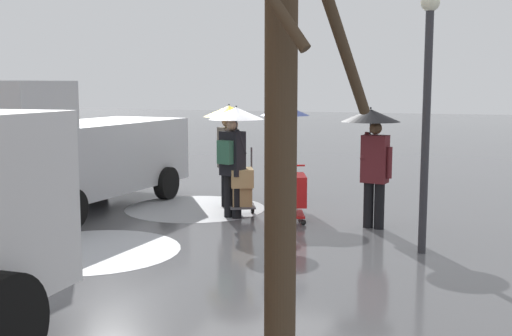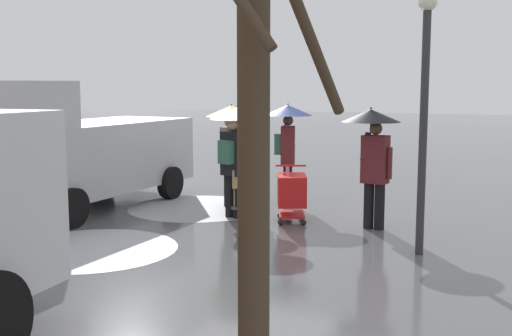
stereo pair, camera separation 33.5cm
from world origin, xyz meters
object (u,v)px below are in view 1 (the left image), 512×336
hand_dolly_boxes (242,187)px  pedestrian_far_side (234,136)px  shopping_cart_vendor (291,191)px  street_lamp (427,96)px  pedestrian_black_side (372,139)px  pedestrian_white_side (228,131)px  pedestrian_pink_side (284,130)px  cargo_van_parked_right (74,153)px  bare_tree_near (283,154)px

hand_dolly_boxes → pedestrian_far_side: pedestrian_far_side is taller
shopping_cart_vendor → street_lamp: bearing=150.5°
pedestrian_black_side → pedestrian_white_side: bearing=-14.9°
pedestrian_pink_side → pedestrian_far_side: same height
pedestrian_pink_side → pedestrian_white_side: same height
shopping_cart_vendor → pedestrian_white_side: pedestrian_white_side is taller
hand_dolly_boxes → pedestrian_pink_side: size_ratio=0.61×
pedestrian_black_side → pedestrian_far_side: (2.58, 0.08, -0.01)m
street_lamp → cargo_van_parked_right: bearing=-7.4°
street_lamp → hand_dolly_boxes: bearing=-23.2°
pedestrian_white_side → bare_tree_near: size_ratio=0.50×
shopping_cart_vendor → pedestrian_pink_side: size_ratio=0.49×
pedestrian_pink_side → bare_tree_near: bare_tree_near is taller
cargo_van_parked_right → pedestrian_white_side: (-2.77, -1.36, 0.41)m
shopping_cart_vendor → street_lamp: (-2.52, 1.43, 1.80)m
pedestrian_pink_side → hand_dolly_boxes: bearing=77.6°
cargo_van_parked_right → bare_tree_near: 8.93m
bare_tree_near → pedestrian_white_side: bearing=-64.4°
hand_dolly_boxes → pedestrian_far_side: (0.08, 0.17, 0.99)m
hand_dolly_boxes → pedestrian_pink_side: bearing=-102.4°
cargo_van_parked_right → pedestrian_pink_side: 4.33m
hand_dolly_boxes → pedestrian_black_side: 2.70m
cargo_van_parked_right → bare_tree_near: size_ratio=1.27×
pedestrian_white_side → street_lamp: bearing=151.4°
pedestrian_far_side → street_lamp: size_ratio=0.56×
pedestrian_pink_side → pedestrian_white_side: bearing=42.2°
shopping_cart_vendor → bare_tree_near: bearing=106.6°
cargo_van_parked_right → shopping_cart_vendor: (-4.38, -0.53, -0.61)m
shopping_cart_vendor → pedestrian_black_side: bearing=-179.8°
hand_dolly_boxes → pedestrian_white_side: size_ratio=0.61×
shopping_cart_vendor → pedestrian_black_side: size_ratio=0.49×
cargo_van_parked_right → bare_tree_near: bare_tree_near is taller
shopping_cart_vendor → pedestrian_pink_side: 2.06m
shopping_cart_vendor → bare_tree_near: 7.16m
street_lamp → shopping_cart_vendor: bearing=-29.5°
shopping_cart_vendor → pedestrian_pink_side: pedestrian_pink_side is taller
pedestrian_black_side → street_lamp: size_ratio=0.56×
pedestrian_black_side → pedestrian_far_side: same height
hand_dolly_boxes → bare_tree_near: bearing=113.9°
bare_tree_near → pedestrian_pink_side: bearing=-72.3°
pedestrian_far_side → street_lamp: 3.95m
hand_dolly_boxes → pedestrian_black_side: (-2.50, 0.09, 1.00)m
cargo_van_parked_right → shopping_cart_vendor: bearing=-173.1°
hand_dolly_boxes → pedestrian_pink_side: 1.89m
shopping_cart_vendor → pedestrian_far_side: (1.10, 0.08, 1.00)m
pedestrian_white_side → shopping_cart_vendor: bearing=152.7°
pedestrian_far_side → pedestrian_black_side: bearing=-178.1°
pedestrian_far_side → bare_tree_near: bearing=115.1°
cargo_van_parked_right → pedestrian_black_side: (-5.86, -0.54, 0.41)m
shopping_cart_vendor → pedestrian_white_side: bearing=-27.3°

